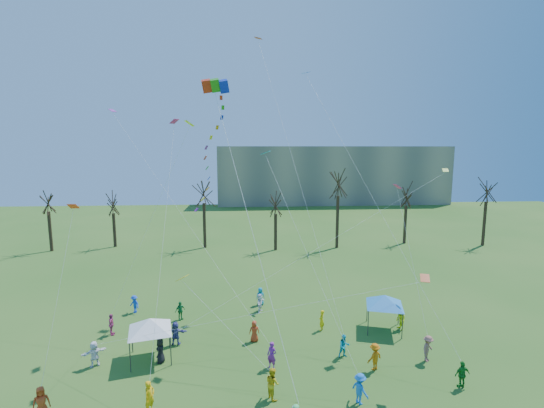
{
  "coord_description": "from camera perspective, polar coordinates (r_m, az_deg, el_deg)",
  "views": [
    {
      "loc": [
        -0.95,
        -18.49,
        14.46
      ],
      "look_at": [
        0.67,
        5.0,
        11.0
      ],
      "focal_mm": 25.0,
      "sensor_mm": 36.0,
      "label": 1
    }
  ],
  "objects": [
    {
      "name": "canopy_tent_blue",
      "position": [
        32.38,
        16.61,
        -13.73
      ],
      "size": [
        3.75,
        3.75,
        2.92
      ],
      "color": "#3F3F44",
      "rests_on": "ground"
    },
    {
      "name": "big_box_kite",
      "position": [
        24.81,
        -8.61,
        7.21
      ],
      "size": [
        3.29,
        5.5,
        18.99
      ],
      "color": "red",
      "rests_on": "ground"
    },
    {
      "name": "small_kites_aloft",
      "position": [
        28.88,
        -1.96,
        5.76
      ],
      "size": [
        29.58,
        18.37,
        34.36
      ],
      "color": "#FF340D",
      "rests_on": "ground"
    },
    {
      "name": "bare_tree_row",
      "position": [
        55.07,
        3.72,
        0.81
      ],
      "size": [
        68.65,
        8.32,
        11.98
      ],
      "color": "black",
      "rests_on": "ground"
    },
    {
      "name": "canopy_tent_white",
      "position": [
        28.47,
        -17.92,
        -16.89
      ],
      "size": [
        3.84,
        3.84,
        2.96
      ],
      "color": "#3F3F44",
      "rests_on": "ground"
    },
    {
      "name": "festival_crowd",
      "position": [
        28.6,
        -2.55,
        -20.03
      ],
      "size": [
        25.2,
        15.24,
        1.86
      ],
      "color": "#D2441A",
      "rests_on": "ground"
    },
    {
      "name": "distant_building",
      "position": [
        103.32,
        8.94,
        4.4
      ],
      "size": [
        60.0,
        14.0,
        15.0
      ],
      "primitive_type": "cube",
      "color": "gray",
      "rests_on": "ground"
    }
  ]
}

